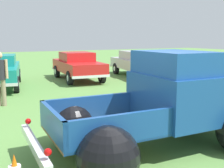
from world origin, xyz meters
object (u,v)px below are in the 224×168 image
object	(u,v)px
vintage_pickup_truck	(167,109)
show_car_3	(138,63)
spectator_1	(0,75)
show_car_2	(78,65)

from	to	relation	value
vintage_pickup_truck	show_car_3	xyz separation A→B (m)	(5.30, 8.69, 0.03)
show_car_3	vintage_pickup_truck	bearing A→B (deg)	-20.87
vintage_pickup_truck	show_car_3	world-z (taller)	vintage_pickup_truck
spectator_1	vintage_pickup_truck	bearing A→B (deg)	-127.32
show_car_2	spectator_1	world-z (taller)	spectator_1
show_car_2	spectator_1	xyz separation A→B (m)	(-4.30, -4.01, 0.22)
vintage_pickup_truck	show_car_3	distance (m)	10.18
show_car_2	spectator_1	distance (m)	5.89
vintage_pickup_truck	show_car_2	distance (m)	9.41
show_car_3	spectator_1	distance (m)	8.50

